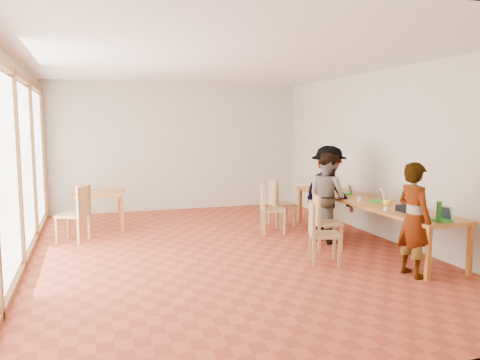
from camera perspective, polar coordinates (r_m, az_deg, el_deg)
name	(u,v)px	position (r m, az deg, el deg)	size (l,w,h in m)	color
ground	(223,252)	(7.60, -2.06, -8.74)	(8.00, 8.00, 0.00)	#AD4529
wall_back	(177,147)	(11.24, -7.70, 4.01)	(6.00, 0.10, 3.00)	beige
wall_front	(366,195)	(3.68, 15.16, -1.82)	(6.00, 0.10, 3.00)	beige
wall_right	(386,155)	(8.66, 17.39, 2.94)	(0.10, 8.00, 3.00)	beige
window_wall	(16,164)	(7.13, -25.65, 1.82)	(0.10, 8.00, 3.00)	white
ceiling	(222,60)	(7.39, -2.16, 14.44)	(6.00, 8.00, 0.04)	white
communal_table	(367,203)	(8.28, 15.27, -2.71)	(0.80, 4.00, 0.75)	#B66728
side_table	(99,196)	(9.37, -16.77, -1.87)	(0.90, 0.90, 0.75)	#B66728
chair_near	(318,226)	(6.96, 9.51, -5.59)	(0.53, 0.53, 0.48)	tan
chair_mid	(322,216)	(7.76, 9.95, -4.32)	(0.51, 0.51, 0.48)	tan
chair_far	(268,203)	(8.76, 3.37, -2.84)	(0.53, 0.53, 0.50)	tan
chair_empty	(277,198)	(9.35, 4.59, -2.18)	(0.46, 0.46, 0.50)	tan
chair_spare	(78,207)	(8.57, -19.13, -3.18)	(0.62, 0.62, 0.53)	tan
person_near	(414,220)	(6.68, 20.44, -4.54)	(0.56, 0.37, 1.54)	gray
person_mid	(327,197)	(8.30, 10.62, -2.03)	(0.76, 0.59, 1.56)	gray
person_far	(328,192)	(8.59, 10.71, -1.41)	(1.07, 0.61, 1.66)	gray
laptop_near	(443,216)	(6.86, 23.52, -4.10)	(0.25, 0.27, 0.21)	green
laptop_mid	(379,199)	(8.11, 16.59, -2.19)	(0.31, 0.32, 0.22)	green
laptop_far	(349,191)	(8.92, 13.10, -1.35)	(0.24, 0.25, 0.18)	green
yellow_mug	(387,203)	(7.77, 17.46, -2.67)	(0.13, 0.13, 0.10)	yellow
green_bottle	(439,212)	(6.72, 23.08, -3.57)	(0.07, 0.07, 0.28)	#1A6B1F
clear_glass	(359,199)	(8.05, 14.35, -2.28)	(0.07, 0.07, 0.09)	silver
condiment_cup	(386,209)	(7.32, 17.39, -3.40)	(0.08, 0.08, 0.06)	white
pink_phone	(422,212)	(7.39, 21.33, -3.64)	(0.05, 0.10, 0.01)	#E44764
black_pouch	(405,209)	(7.35, 19.50, -3.32)	(0.16, 0.26, 0.09)	black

